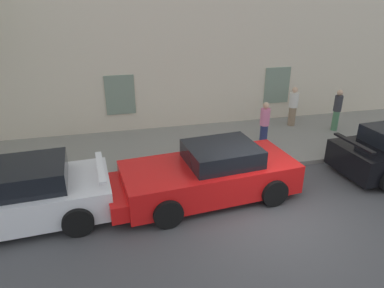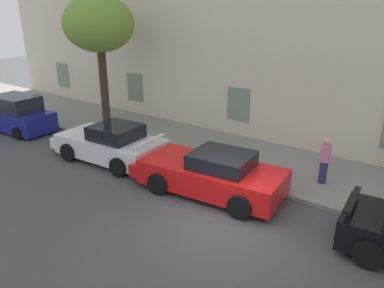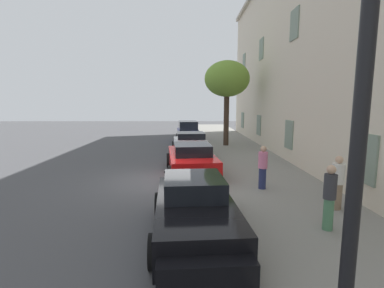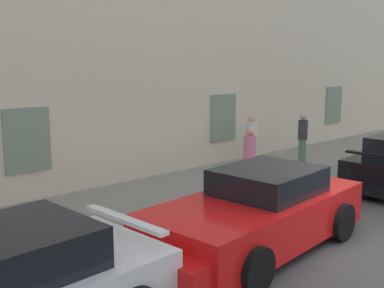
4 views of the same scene
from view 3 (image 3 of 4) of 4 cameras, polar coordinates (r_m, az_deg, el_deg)
name	(u,v)px [view 3 (image 3 of 4)]	position (r m, az deg, el deg)	size (l,w,h in m)	color
ground_plane	(161,181)	(12.00, -6.35, -7.48)	(80.00, 80.00, 0.00)	#444447
sidewalk	(266,179)	(12.35, 14.70, -6.90)	(60.00, 4.19, 0.14)	gray
building_facade	(363,29)	(13.69, 31.36, 19.33)	(40.54, 3.54, 12.24)	beige
sportscar_red_lead	(190,145)	(17.81, -0.37, -0.13)	(4.79, 2.49, 1.47)	white
sportscar_yellow_flank	(191,159)	(13.14, -0.24, -3.14)	(5.18, 2.54, 1.45)	red
sportscar_white_middle	(195,214)	(6.89, 0.68, -14.03)	(4.63, 2.27, 1.44)	black
hatchback_parked	(188,132)	(24.03, -0.82, 2.40)	(3.84, 2.11, 1.74)	navy
tree_near_kerb	(227,80)	(21.01, 7.11, 12.84)	(3.25, 3.25, 6.15)	#38281E
street_lamp	(317,23)	(2.78, 24.10, 21.47)	(0.44, 1.42, 5.44)	black
pedestrian_admiring	(329,196)	(7.74, 26.11, -9.53)	(0.33, 0.33, 1.64)	#4C7F59
pedestrian_strolling	(263,167)	(10.56, 14.15, -4.51)	(0.44, 0.44, 1.59)	navy
pedestrian_bystander	(338,182)	(9.34, 27.43, -6.90)	(0.39, 0.39, 1.60)	#8C7259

